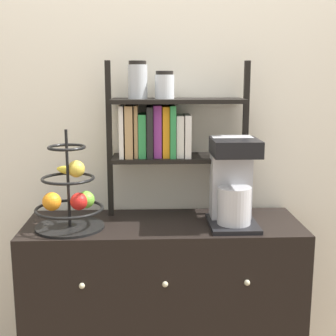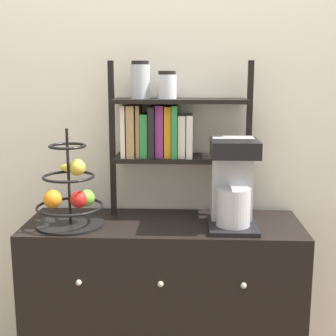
% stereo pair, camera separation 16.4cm
% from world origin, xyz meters
% --- Properties ---
extents(wall_back, '(7.00, 0.05, 2.60)m').
position_xyz_m(wall_back, '(0.00, 0.46, 1.30)').
color(wall_back, silver).
rests_on(wall_back, ground_plane).
extents(sideboard, '(1.18, 0.43, 0.84)m').
position_xyz_m(sideboard, '(0.00, 0.21, 0.42)').
color(sideboard, black).
rests_on(sideboard, ground_plane).
extents(coffee_maker, '(0.20, 0.26, 0.37)m').
position_xyz_m(coffee_maker, '(0.29, 0.18, 1.03)').
color(coffee_maker, black).
rests_on(coffee_maker, sideboard).
extents(fruit_stand, '(0.28, 0.28, 0.41)m').
position_xyz_m(fruit_stand, '(-0.38, 0.16, 0.97)').
color(fruit_stand, black).
rests_on(fruit_stand, sideboard).
extents(shelf_hutch, '(0.63, 0.20, 0.69)m').
position_xyz_m(shelf_hutch, '(-0.00, 0.33, 1.24)').
color(shelf_hutch, black).
rests_on(shelf_hutch, sideboard).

